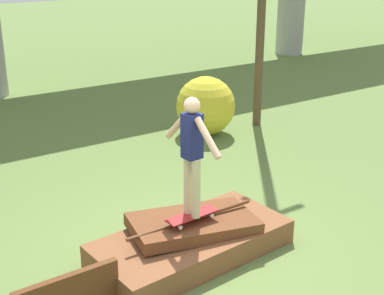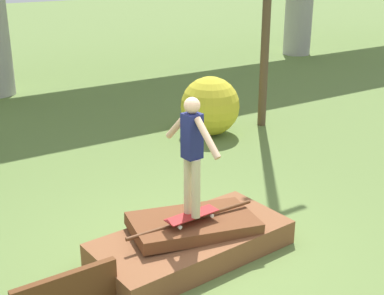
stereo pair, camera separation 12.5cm
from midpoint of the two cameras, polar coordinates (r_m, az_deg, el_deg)
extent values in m
plane|color=olive|center=(7.70, -0.49, -11.35)|extent=(80.00, 80.00, 0.00)
cube|color=brown|center=(7.61, -0.49, -10.21)|extent=(2.87, 1.51, 0.36)
cube|color=brown|center=(7.55, -0.33, -8.16)|extent=(1.90, 1.27, 0.25)
cylinder|color=#5B3319|center=(7.42, -0.50, -7.67)|extent=(2.02, 0.05, 0.05)
cube|color=maroon|center=(7.30, -0.49, -7.22)|extent=(0.79, 0.28, 0.01)
cylinder|color=silver|center=(7.54, 0.70, -6.73)|extent=(0.06, 0.03, 0.05)
cylinder|color=silver|center=(7.41, 1.65, -7.26)|extent=(0.06, 0.03, 0.05)
cylinder|color=silver|center=(7.25, -2.68, -7.92)|extent=(0.06, 0.03, 0.05)
cylinder|color=silver|center=(7.12, -1.76, -8.51)|extent=(0.06, 0.03, 0.05)
cylinder|color=#C6B78E|center=(7.18, -0.92, -3.98)|extent=(0.12, 0.12, 0.83)
cylinder|color=#C6B78E|center=(7.06, -0.08, -4.43)|extent=(0.12, 0.12, 0.83)
cube|color=#191E51|center=(6.85, -0.52, 1.24)|extent=(0.23, 0.22, 0.60)
sphere|color=tan|center=(6.73, -0.53, 4.51)|extent=(0.21, 0.21, 0.21)
cylinder|color=tan|center=(7.07, -2.09, 2.35)|extent=(0.12, 0.49, 0.47)
cylinder|color=tan|center=(6.60, 1.15, 1.02)|extent=(0.12, 0.49, 0.47)
sphere|color=gold|center=(12.31, 1.17, 4.45)|extent=(1.36, 1.36, 1.36)
camera|label=1|loc=(0.06, -90.52, -0.19)|focal=50.00mm
camera|label=2|loc=(0.06, 89.48, 0.19)|focal=50.00mm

